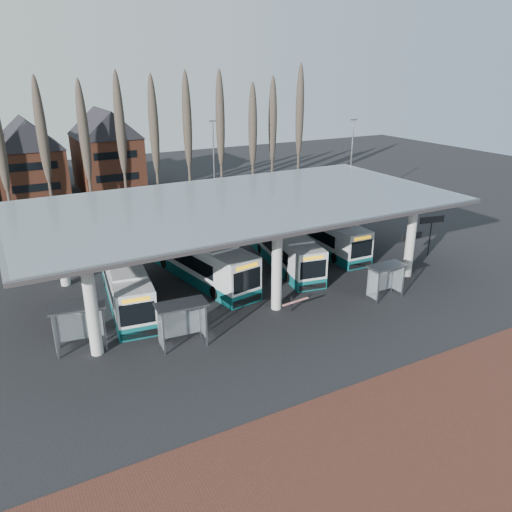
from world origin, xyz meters
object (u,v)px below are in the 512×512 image
bus_0 (125,282)px  bus_1 (199,258)px  bus_2 (285,248)px  shelter_0 (78,316)px  bus_3 (322,232)px  shelter_1 (181,314)px  shelter_2 (385,274)px

bus_0 → bus_1: size_ratio=0.91×
bus_2 → shelter_0: bus_2 is taller
bus_3 → shelter_0: (-22.48, -7.45, 0.61)m
shelter_0 → shelter_1: shelter_0 is taller
bus_1 → shelter_2: 13.99m
shelter_0 → shelter_2: shelter_0 is taller
bus_1 → bus_0: bearing=-176.2°
bus_0 → bus_2: (13.43, 0.64, -0.03)m
bus_1 → bus_3: bearing=-4.8°
bus_1 → bus_2: (7.31, -0.81, -0.17)m
bus_3 → shelter_1: (-17.15, -9.87, 0.53)m
shelter_1 → bus_3: bearing=34.4°
bus_1 → shelter_1: 10.03m
bus_1 → shelter_2: size_ratio=4.62×
bus_0 → shelter_0: bearing=-121.2°
bus_0 → shelter_2: (16.32, -8.11, 0.36)m
bus_2 → bus_3: size_ratio=0.99×
bus_2 → shelter_0: 18.27m
bus_1 → bus_3: 12.46m
shelter_0 → shelter_1: 5.85m
bus_0 → shelter_1: size_ratio=3.71×
bus_0 → shelter_1: (1.38, -7.38, 0.54)m
bus_3 → shelter_2: bus_3 is taller
shelter_0 → shelter_2: bearing=0.3°
shelter_0 → shelter_1: bearing=-15.3°
shelter_2 → bus_3: bearing=78.2°
bus_0 → bus_3: bus_3 is taller
bus_2 → bus_3: bearing=29.9°
bus_3 → shelter_0: size_ratio=3.44×
bus_0 → shelter_1: bearing=-72.1°
shelter_0 → shelter_2: (20.26, -3.16, -0.25)m
bus_3 → bus_0: bearing=-170.3°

